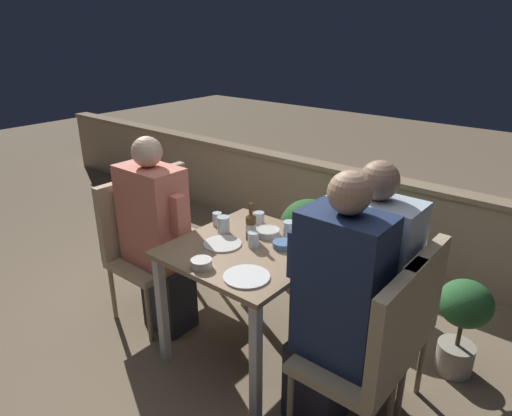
{
  "coord_description": "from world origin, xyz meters",
  "views": [
    {
      "loc": [
        1.52,
        -1.79,
        1.94
      ],
      "look_at": [
        0.0,
        0.06,
        0.97
      ],
      "focal_mm": 32.0,
      "sensor_mm": 36.0,
      "label": 1
    }
  ],
  "objects_px": {
    "person_coral_top": "(158,236)",
    "chair_right_far": "(399,318)",
    "chair_right_near": "(373,349)",
    "person_navy_jumper": "(335,309)",
    "beer_bottle": "(251,226)",
    "chair_left_near": "(139,239)",
    "potted_plant": "(462,318)",
    "chair_left_far": "(171,224)",
    "person_blue_shirt": "(363,285)"
  },
  "relations": [
    {
      "from": "person_coral_top",
      "to": "chair_right_far",
      "type": "distance_m",
      "value": 1.56
    },
    {
      "from": "chair_right_near",
      "to": "person_navy_jumper",
      "type": "xyz_separation_m",
      "value": [
        -0.21,
        -0.0,
        0.12
      ]
    },
    {
      "from": "chair_right_far",
      "to": "beer_bottle",
      "type": "xyz_separation_m",
      "value": [
        -0.92,
        -0.06,
        0.26
      ]
    },
    {
      "from": "chair_left_near",
      "to": "person_navy_jumper",
      "type": "bearing_deg",
      "value": -1.42
    },
    {
      "from": "chair_right_near",
      "to": "beer_bottle",
      "type": "xyz_separation_m",
      "value": [
        -0.92,
        0.25,
        0.26
      ]
    },
    {
      "from": "chair_left_near",
      "to": "beer_bottle",
      "type": "xyz_separation_m",
      "value": [
        0.83,
        0.21,
        0.26
      ]
    },
    {
      "from": "beer_bottle",
      "to": "potted_plant",
      "type": "relative_size",
      "value": 0.38
    },
    {
      "from": "person_coral_top",
      "to": "potted_plant",
      "type": "xyz_separation_m",
      "value": [
        1.72,
        0.77,
        -0.28
      ]
    },
    {
      "from": "chair_left_far",
      "to": "person_blue_shirt",
      "type": "distance_m",
      "value": 1.56
    },
    {
      "from": "potted_plant",
      "to": "person_navy_jumper",
      "type": "bearing_deg",
      "value": -115.64
    },
    {
      "from": "person_coral_top",
      "to": "person_navy_jumper",
      "type": "relative_size",
      "value": 0.95
    },
    {
      "from": "person_coral_top",
      "to": "potted_plant",
      "type": "bearing_deg",
      "value": 24.15
    },
    {
      "from": "chair_left_near",
      "to": "person_coral_top",
      "type": "height_order",
      "value": "person_coral_top"
    },
    {
      "from": "chair_left_far",
      "to": "chair_left_near",
      "type": "bearing_deg",
      "value": -85.83
    },
    {
      "from": "chair_right_near",
      "to": "beer_bottle",
      "type": "bearing_deg",
      "value": 165.12
    },
    {
      "from": "person_blue_shirt",
      "to": "chair_left_near",
      "type": "bearing_deg",
      "value": -170.22
    },
    {
      "from": "chair_right_near",
      "to": "beer_bottle",
      "type": "distance_m",
      "value": 0.99
    },
    {
      "from": "person_navy_jumper",
      "to": "potted_plant",
      "type": "relative_size",
      "value": 2.27
    },
    {
      "from": "person_blue_shirt",
      "to": "person_coral_top",
      "type": "bearing_deg",
      "value": -168.71
    },
    {
      "from": "chair_left_near",
      "to": "chair_right_near",
      "type": "relative_size",
      "value": 1.0
    },
    {
      "from": "beer_bottle",
      "to": "potted_plant",
      "type": "distance_m",
      "value": 1.32
    },
    {
      "from": "person_coral_top",
      "to": "person_blue_shirt",
      "type": "relative_size",
      "value": 0.97
    },
    {
      "from": "beer_bottle",
      "to": "potted_plant",
      "type": "xyz_separation_m",
      "value": [
        1.1,
        0.57,
        -0.46
      ]
    },
    {
      "from": "beer_bottle",
      "to": "chair_left_near",
      "type": "bearing_deg",
      "value": -165.98
    },
    {
      "from": "person_coral_top",
      "to": "chair_left_far",
      "type": "height_order",
      "value": "person_coral_top"
    },
    {
      "from": "chair_right_near",
      "to": "person_navy_jumper",
      "type": "bearing_deg",
      "value": -180.0
    },
    {
      "from": "person_coral_top",
      "to": "beer_bottle",
      "type": "relative_size",
      "value": 5.68
    },
    {
      "from": "chair_right_near",
      "to": "chair_left_near",
      "type": "bearing_deg",
      "value": 178.75
    },
    {
      "from": "chair_right_far",
      "to": "chair_right_near",
      "type": "bearing_deg",
      "value": -88.66
    },
    {
      "from": "chair_left_near",
      "to": "potted_plant",
      "type": "height_order",
      "value": "chair_left_near"
    },
    {
      "from": "person_coral_top",
      "to": "person_blue_shirt",
      "type": "xyz_separation_m",
      "value": [
        1.33,
        0.26,
        0.02
      ]
    },
    {
      "from": "person_coral_top",
      "to": "person_blue_shirt",
      "type": "distance_m",
      "value": 1.35
    },
    {
      "from": "person_coral_top",
      "to": "person_blue_shirt",
      "type": "bearing_deg",
      "value": 11.29
    },
    {
      "from": "chair_right_far",
      "to": "potted_plant",
      "type": "distance_m",
      "value": 0.58
    },
    {
      "from": "person_navy_jumper",
      "to": "chair_right_far",
      "type": "xyz_separation_m",
      "value": [
        0.2,
        0.3,
        -0.12
      ]
    },
    {
      "from": "chair_left_far",
      "to": "person_navy_jumper",
      "type": "height_order",
      "value": "person_navy_jumper"
    },
    {
      "from": "beer_bottle",
      "to": "chair_right_far",
      "type": "bearing_deg",
      "value": 3.61
    },
    {
      "from": "person_navy_jumper",
      "to": "beer_bottle",
      "type": "height_order",
      "value": "person_navy_jumper"
    },
    {
      "from": "chair_left_near",
      "to": "chair_left_far",
      "type": "distance_m",
      "value": 0.31
    },
    {
      "from": "chair_right_far",
      "to": "potted_plant",
      "type": "height_order",
      "value": "chair_right_far"
    },
    {
      "from": "chair_left_near",
      "to": "potted_plant",
      "type": "relative_size",
      "value": 1.61
    },
    {
      "from": "chair_left_far",
      "to": "chair_right_far",
      "type": "bearing_deg",
      "value": -1.28
    },
    {
      "from": "chair_left_near",
      "to": "potted_plant",
      "type": "distance_m",
      "value": 2.09
    },
    {
      "from": "chair_right_far",
      "to": "potted_plant",
      "type": "bearing_deg",
      "value": 69.66
    },
    {
      "from": "chair_left_near",
      "to": "person_navy_jumper",
      "type": "height_order",
      "value": "person_navy_jumper"
    },
    {
      "from": "chair_left_far",
      "to": "chair_right_far",
      "type": "height_order",
      "value": "same"
    },
    {
      "from": "potted_plant",
      "to": "chair_left_far",
      "type": "bearing_deg",
      "value": -166.54
    },
    {
      "from": "chair_right_near",
      "to": "person_blue_shirt",
      "type": "bearing_deg",
      "value": 125.46
    },
    {
      "from": "person_blue_shirt",
      "to": "person_navy_jumper",
      "type": "bearing_deg",
      "value": -88.54
    },
    {
      "from": "chair_left_near",
      "to": "chair_right_near",
      "type": "height_order",
      "value": "same"
    }
  ]
}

